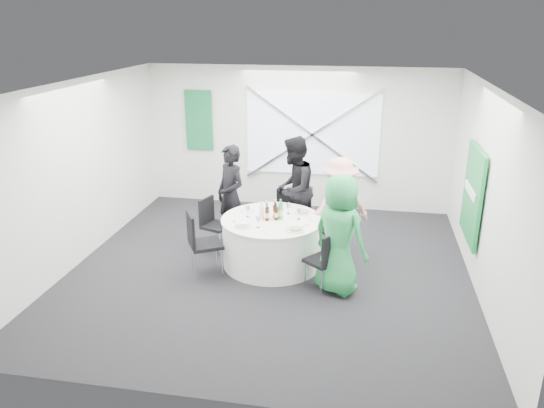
% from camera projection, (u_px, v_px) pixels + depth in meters
% --- Properties ---
extents(floor, '(6.00, 6.00, 0.00)m').
position_uv_depth(floor, '(270.00, 269.00, 8.16)').
color(floor, black).
rests_on(floor, ground).
extents(ceiling, '(6.00, 6.00, 0.00)m').
position_uv_depth(ceiling, '(269.00, 85.00, 7.22)').
color(ceiling, white).
rests_on(ceiling, wall_back).
extents(wall_back, '(6.00, 0.00, 6.00)m').
position_uv_depth(wall_back, '(297.00, 138.00, 10.47)').
color(wall_back, silver).
rests_on(wall_back, floor).
extents(wall_front, '(6.00, 0.00, 6.00)m').
position_uv_depth(wall_front, '(210.00, 277.00, 4.91)').
color(wall_front, silver).
rests_on(wall_front, floor).
extents(wall_left, '(0.00, 6.00, 6.00)m').
position_uv_depth(wall_left, '(79.00, 172.00, 8.20)').
color(wall_left, silver).
rests_on(wall_left, floor).
extents(wall_right, '(0.00, 6.00, 6.00)m').
position_uv_depth(wall_right, '(487.00, 194.00, 7.18)').
color(wall_right, silver).
rests_on(wall_right, floor).
extents(window_panel, '(2.60, 0.03, 1.60)m').
position_uv_depth(window_panel, '(312.00, 134.00, 10.35)').
color(window_panel, silver).
rests_on(window_panel, wall_back).
extents(window_brace_a, '(2.63, 0.05, 1.84)m').
position_uv_depth(window_brace_a, '(312.00, 135.00, 10.31)').
color(window_brace_a, silver).
rests_on(window_brace_a, window_panel).
extents(window_brace_b, '(2.63, 0.05, 1.84)m').
position_uv_depth(window_brace_b, '(312.00, 135.00, 10.31)').
color(window_brace_b, silver).
rests_on(window_brace_b, window_panel).
extents(green_banner, '(0.55, 0.04, 1.20)m').
position_uv_depth(green_banner, '(199.00, 120.00, 10.66)').
color(green_banner, '#136235').
rests_on(green_banner, wall_back).
extents(green_sign, '(0.05, 1.20, 1.40)m').
position_uv_depth(green_sign, '(473.00, 194.00, 7.82)').
color(green_sign, '#178138').
rests_on(green_sign, wall_right).
extents(banquet_table, '(1.56, 1.56, 0.76)m').
position_uv_depth(banquet_table, '(272.00, 242.00, 8.22)').
color(banquet_table, white).
rests_on(banquet_table, floor).
extents(chair_back, '(0.38, 0.39, 0.83)m').
position_uv_depth(chair_back, '(285.00, 210.00, 9.27)').
color(chair_back, black).
rests_on(chair_back, floor).
extents(chair_back_left, '(0.52, 0.51, 0.89)m').
position_uv_depth(chair_back_left, '(212.00, 220.00, 8.70)').
color(chair_back_left, black).
rests_on(chair_back_left, floor).
extents(chair_back_right, '(0.54, 0.53, 0.87)m').
position_uv_depth(chair_back_right, '(339.00, 226.00, 8.48)').
color(chair_back_right, black).
rests_on(chair_back_right, floor).
extents(chair_front_right, '(0.56, 0.55, 0.87)m').
position_uv_depth(chair_front_right, '(326.00, 257.00, 7.39)').
color(chair_front_right, black).
rests_on(chair_front_right, floor).
extents(chair_front_left, '(0.62, 0.62, 1.00)m').
position_uv_depth(chair_front_left, '(200.00, 239.00, 7.80)').
color(chair_front_left, black).
rests_on(chair_front_left, floor).
extents(person_man_back_left, '(0.74, 0.71, 1.70)m').
position_uv_depth(person_man_back_left, '(231.00, 195.00, 8.87)').
color(person_man_back_left, black).
rests_on(person_man_back_left, floor).
extents(person_man_back, '(0.62, 0.95, 1.81)m').
position_uv_depth(person_man_back, '(294.00, 189.00, 9.00)').
color(person_man_back, black).
rests_on(person_man_back, floor).
extents(person_woman_pink, '(1.16, 0.93, 1.64)m').
position_uv_depth(person_woman_pink, '(339.00, 208.00, 8.39)').
color(person_woman_pink, pink).
rests_on(person_woman_pink, floor).
extents(person_woman_green, '(1.00, 0.90, 1.71)m').
position_uv_depth(person_woman_green, '(339.00, 235.00, 7.26)').
color(person_woman_green, green).
rests_on(person_woman_green, floor).
extents(plate_back, '(0.29, 0.29, 0.01)m').
position_uv_depth(plate_back, '(281.00, 205.00, 8.64)').
color(plate_back, silver).
rests_on(plate_back, banquet_table).
extents(plate_back_left, '(0.25, 0.25, 0.01)m').
position_uv_depth(plate_back_left, '(247.00, 211.00, 8.41)').
color(plate_back_left, silver).
rests_on(plate_back_left, banquet_table).
extents(plate_back_right, '(0.26, 0.26, 0.04)m').
position_uv_depth(plate_back_right, '(303.00, 212.00, 8.32)').
color(plate_back_right, silver).
rests_on(plate_back_right, banquet_table).
extents(plate_front_right, '(0.27, 0.27, 0.04)m').
position_uv_depth(plate_front_right, '(295.00, 229.00, 7.65)').
color(plate_front_right, silver).
rests_on(plate_front_right, banquet_table).
extents(plate_front_left, '(0.25, 0.25, 0.01)m').
position_uv_depth(plate_front_left, '(242.00, 226.00, 7.79)').
color(plate_front_left, silver).
rests_on(plate_front_left, banquet_table).
extents(napkin, '(0.20, 0.15, 0.05)m').
position_uv_depth(napkin, '(242.00, 224.00, 7.76)').
color(napkin, white).
rests_on(napkin, plate_front_left).
extents(beer_bottle_a, '(0.06, 0.06, 0.25)m').
position_uv_depth(beer_bottle_a, '(262.00, 212.00, 8.08)').
color(beer_bottle_a, '#351709').
rests_on(beer_bottle_a, banquet_table).
extents(beer_bottle_b, '(0.06, 0.06, 0.25)m').
position_uv_depth(beer_bottle_b, '(275.00, 211.00, 8.12)').
color(beer_bottle_b, '#351709').
rests_on(beer_bottle_b, banquet_table).
extents(beer_bottle_c, '(0.06, 0.06, 0.27)m').
position_uv_depth(beer_bottle_c, '(276.00, 213.00, 8.01)').
color(beer_bottle_c, '#351709').
rests_on(beer_bottle_c, banquet_table).
extents(beer_bottle_d, '(0.06, 0.06, 0.27)m').
position_uv_depth(beer_bottle_d, '(267.00, 214.00, 7.99)').
color(beer_bottle_d, '#351709').
rests_on(beer_bottle_d, banquet_table).
extents(green_water_bottle, '(0.08, 0.08, 0.31)m').
position_uv_depth(green_water_bottle, '(281.00, 211.00, 8.05)').
color(green_water_bottle, '#39964E').
rests_on(green_water_bottle, banquet_table).
extents(clear_water_bottle, '(0.08, 0.08, 0.29)m').
position_uv_depth(clear_water_bottle, '(261.00, 213.00, 8.02)').
color(clear_water_bottle, white).
rests_on(clear_water_bottle, banquet_table).
extents(wine_glass_a, '(0.07, 0.07, 0.17)m').
position_uv_depth(wine_glass_a, '(258.00, 219.00, 7.72)').
color(wine_glass_a, white).
rests_on(wine_glass_a, banquet_table).
extents(wine_glass_b, '(0.07, 0.07, 0.17)m').
position_uv_depth(wine_glass_b, '(275.00, 202.00, 8.43)').
color(wine_glass_b, white).
rests_on(wine_glass_b, banquet_table).
extents(wine_glass_c, '(0.07, 0.07, 0.17)m').
position_uv_depth(wine_glass_c, '(288.00, 206.00, 8.27)').
color(wine_glass_c, white).
rests_on(wine_glass_c, banquet_table).
extents(wine_glass_d, '(0.07, 0.07, 0.17)m').
position_uv_depth(wine_glass_d, '(248.00, 209.00, 8.14)').
color(wine_glass_d, white).
rests_on(wine_glass_d, banquet_table).
extents(wine_glass_e, '(0.07, 0.07, 0.17)m').
position_uv_depth(wine_glass_e, '(299.00, 211.00, 8.04)').
color(wine_glass_e, white).
rests_on(wine_glass_e, banquet_table).
extents(wine_glass_f, '(0.07, 0.07, 0.17)m').
position_uv_depth(wine_glass_f, '(266.00, 204.00, 8.36)').
color(wine_glass_f, white).
rests_on(wine_glass_f, banquet_table).
extents(fork_a, '(0.11, 0.12, 0.01)m').
position_uv_depth(fork_a, '(235.00, 222.00, 7.96)').
color(fork_a, silver).
rests_on(fork_a, banquet_table).
extents(knife_a, '(0.10, 0.13, 0.01)m').
position_uv_depth(knife_a, '(243.00, 228.00, 7.72)').
color(knife_a, silver).
rests_on(knife_a, banquet_table).
extents(fork_b, '(0.08, 0.14, 0.01)m').
position_uv_depth(fork_b, '(310.00, 219.00, 8.06)').
color(fork_b, silver).
rests_on(fork_b, banquet_table).
extents(knife_b, '(0.09, 0.14, 0.01)m').
position_uv_depth(knife_b, '(301.00, 211.00, 8.41)').
color(knife_b, silver).
rests_on(knife_b, banquet_table).
extents(fork_c, '(0.10, 0.13, 0.01)m').
position_uv_depth(fork_c, '(290.00, 232.00, 7.60)').
color(fork_c, silver).
rests_on(fork_c, banquet_table).
extents(knife_c, '(0.10, 0.13, 0.01)m').
position_uv_depth(knife_c, '(305.00, 226.00, 7.81)').
color(knife_c, silver).
rests_on(knife_c, banquet_table).
extents(fork_d, '(0.15, 0.02, 0.01)m').
position_uv_depth(fork_d, '(289.00, 207.00, 8.57)').
color(fork_d, silver).
rests_on(fork_d, banquet_table).
extents(knife_d, '(0.15, 0.02, 0.01)m').
position_uv_depth(knife_d, '(267.00, 206.00, 8.62)').
color(knife_d, silver).
rests_on(knife_d, banquet_table).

